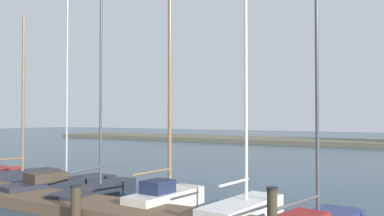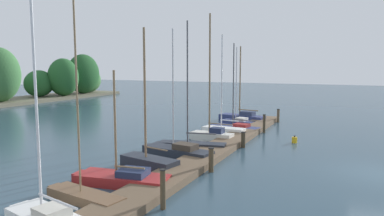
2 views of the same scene
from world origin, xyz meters
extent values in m
plane|color=#2D4756|center=(0.00, 0.00, 0.00)|extent=(160.00, 160.00, 0.00)
cube|color=brown|center=(0.00, 8.55, 0.17)|extent=(29.69, 1.80, 0.35)
ellipsoid|color=#386B38|center=(30.11, 42.87, 2.46)|extent=(4.93, 3.68, 4.12)
ellipsoid|color=#235628|center=(23.14, 41.67, 3.23)|extent=(4.67, 4.44, 5.66)
ellipsoid|color=#1E4C23|center=(27.94, 41.99, 3.60)|extent=(6.21, 4.18, 6.39)
ellipsoid|color=#235628|center=(20.42, 43.78, 2.35)|extent=(4.87, 3.22, 3.91)
cube|color=white|center=(-10.50, 11.26, 0.22)|extent=(0.81, 0.88, 0.42)
cube|color=beige|center=(-10.90, 9.58, 0.65)|extent=(1.08, 1.08, 0.32)
cylinder|color=silver|center=(-10.76, 10.16, 4.09)|extent=(0.08, 0.08, 7.21)
cylinder|color=silver|center=(-10.97, 9.27, 1.07)|extent=(0.55, 1.99, 0.08)
cube|color=brown|center=(-8.54, 10.32, 0.19)|extent=(1.49, 3.52, 0.38)
cube|color=brown|center=(-8.29, 11.83, 0.17)|extent=(0.65, 0.92, 0.32)
cylinder|color=#7F6647|center=(-8.50, 10.57, 4.05)|extent=(0.08, 0.08, 7.34)
cube|color=maroon|center=(-6.30, 10.19, 0.22)|extent=(1.94, 4.17, 0.45)
cube|color=maroon|center=(-6.56, 11.98, 0.20)|extent=(0.89, 1.10, 0.38)
cube|color=#1E2847|center=(-6.23, 9.69, 0.59)|extent=(1.20, 1.34, 0.29)
cylinder|color=#7F6647|center=(-6.35, 10.49, 2.70)|extent=(0.10, 0.10, 4.50)
cylinder|color=#7F6647|center=(-6.26, 9.86, 0.81)|extent=(0.28, 1.40, 0.08)
cube|color=#232833|center=(-3.76, 10.39, 0.30)|extent=(1.68, 3.27, 0.59)
cube|color=#232833|center=(-3.46, 11.76, 0.27)|extent=(0.73, 0.88, 0.50)
cylinder|color=#7F6647|center=(-3.71, 10.62, 3.77)|extent=(0.12, 0.12, 6.36)
cylinder|color=#7F6647|center=(-3.85, 9.97, 1.10)|extent=(0.38, 1.46, 0.07)
cube|color=#232833|center=(-1.04, 10.17, 0.25)|extent=(1.81, 4.29, 0.50)
cube|color=#232833|center=(-0.73, 12.01, 0.22)|extent=(0.79, 1.13, 0.42)
cube|color=#3D3328|center=(-1.13, 9.65, 0.66)|extent=(1.05, 1.37, 0.32)
cylinder|color=#B7B7BC|center=(-0.99, 10.47, 3.82)|extent=(0.07, 0.07, 6.64)
cube|color=#232833|center=(0.82, 10.11, 0.23)|extent=(1.73, 4.16, 0.46)
cube|color=#232833|center=(0.46, 11.90, 0.21)|extent=(0.71, 1.10, 0.39)
cylinder|color=#4C4C51|center=(0.76, 10.41, 4.10)|extent=(0.09, 0.09, 7.28)
cylinder|color=#4C4C51|center=(0.93, 9.60, 1.04)|extent=(0.45, 1.83, 0.08)
cube|color=silver|center=(3.80, 9.98, 0.28)|extent=(1.08, 2.89, 0.57)
cube|color=silver|center=(3.86, 11.26, 0.25)|extent=(0.55, 0.74, 0.48)
cube|color=#1E2847|center=(3.78, 9.62, 0.75)|extent=(0.74, 0.89, 0.37)
cylinder|color=#7F6647|center=(3.81, 10.19, 4.54)|extent=(0.12, 0.12, 7.95)
cylinder|color=#7F6647|center=(3.77, 9.40, 1.20)|extent=(0.15, 1.77, 0.07)
cube|color=white|center=(6.27, 10.00, 0.27)|extent=(1.25, 3.17, 0.53)
cube|color=white|center=(6.39, 11.39, 0.24)|extent=(0.61, 0.82, 0.45)
cylinder|color=silver|center=(6.29, 10.23, 3.93)|extent=(0.09, 0.09, 6.80)
cylinder|color=silver|center=(6.24, 9.58, 1.08)|extent=(0.19, 1.45, 0.07)
cube|color=navy|center=(8.21, 9.69, 0.18)|extent=(1.80, 3.99, 0.35)
cube|color=navy|center=(8.54, 11.39, 0.16)|extent=(0.77, 1.06, 0.30)
cube|color=maroon|center=(8.12, 9.21, 0.46)|extent=(1.02, 1.29, 0.23)
cylinder|color=#4C4C51|center=(8.27, 9.97, 3.57)|extent=(0.09, 0.09, 6.44)
cylinder|color=#4C4C51|center=(8.10, 9.07, 0.87)|extent=(0.46, 2.00, 0.08)
cube|color=navy|center=(10.68, 10.31, 0.20)|extent=(1.66, 2.95, 0.41)
cube|color=navy|center=(10.88, 11.54, 0.18)|extent=(0.78, 0.80, 0.34)
cube|color=beige|center=(10.63, 9.96, 0.54)|extent=(1.04, 0.97, 0.26)
cylinder|color=#B7B7BC|center=(10.72, 10.51, 3.51)|extent=(0.07, 0.07, 6.21)
cube|color=navy|center=(12.93, 10.57, 0.28)|extent=(1.90, 4.24, 0.57)
cube|color=navy|center=(13.27, 12.38, 0.26)|extent=(0.82, 1.12, 0.48)
cube|color=#2D3856|center=(12.84, 10.07, 0.76)|extent=(1.09, 1.37, 0.37)
cylinder|color=#7F6647|center=(12.99, 10.87, 3.68)|extent=(0.12, 0.12, 6.23)
cylinder|color=#7F6647|center=(12.83, 10.01, 1.07)|extent=(0.44, 1.93, 0.09)
cylinder|color=#4C3D28|center=(-7.92, 7.31, 0.72)|extent=(0.20, 0.20, 1.44)
cylinder|color=black|center=(-7.92, 7.31, 1.46)|extent=(0.23, 0.23, 0.04)
cylinder|color=#4C3D28|center=(-2.95, 7.41, 0.58)|extent=(0.24, 0.24, 1.16)
cylinder|color=black|center=(-2.95, 7.41, 1.18)|extent=(0.28, 0.28, 0.04)
cylinder|color=#3D3323|center=(2.72, 7.48, 0.48)|extent=(0.26, 0.26, 0.95)
cylinder|color=black|center=(2.72, 7.48, 0.97)|extent=(0.30, 0.30, 0.04)
cylinder|color=#3D3323|center=(8.06, 7.43, 0.70)|extent=(0.19, 0.19, 1.39)
cylinder|color=black|center=(8.06, 7.43, 1.41)|extent=(0.22, 0.22, 0.04)
cylinder|color=brown|center=(13.58, 7.46, 0.59)|extent=(0.24, 0.24, 1.17)
cylinder|color=black|center=(13.58, 7.46, 1.19)|extent=(0.27, 0.27, 0.04)
cylinder|color=gold|center=(5.49, 4.77, 0.19)|extent=(0.35, 0.35, 0.38)
sphere|color=black|center=(5.49, 4.77, 0.44)|extent=(0.12, 0.12, 0.12)
camera|label=1|loc=(10.83, -0.07, 2.77)|focal=38.45mm
camera|label=2|loc=(-18.92, 1.15, 5.20)|focal=34.03mm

